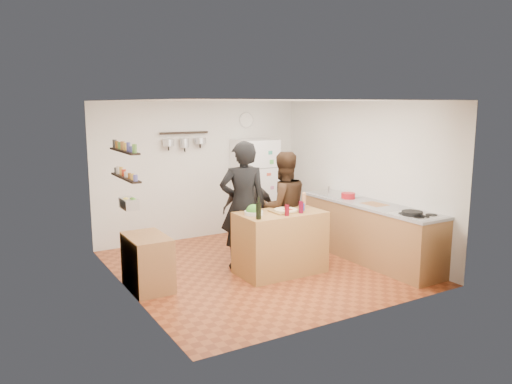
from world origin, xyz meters
TOP-DOWN VIEW (x-y plane):
  - room_shell at (0.00, 0.39)m, footprint 4.20×4.20m
  - prep_island at (0.15, -0.35)m, footprint 1.25×0.72m
  - pizza_board at (0.23, -0.37)m, footprint 0.42×0.34m
  - pizza at (0.23, -0.37)m, footprint 0.34×0.34m
  - salad_bowl at (-0.27, -0.30)m, footprint 0.27×0.27m
  - wine_bottle at (-0.35, -0.57)m, footprint 0.07×0.07m
  - wine_glass_near at (0.10, -0.59)m, footprint 0.06×0.06m
  - wine_glass_far at (0.37, -0.55)m, footprint 0.07×0.07m
  - pepper_mill at (0.60, -0.30)m, footprint 0.06×0.06m
  - salt_canister at (0.45, -0.47)m, footprint 0.07×0.07m
  - person_left at (-0.21, 0.13)m, footprint 0.82×0.68m
  - person_center at (0.48, 0.09)m, footprint 0.95×0.80m
  - person_back at (0.19, 0.63)m, footprint 0.93×0.77m
  - counter_run at (1.70, -0.55)m, footprint 0.63×2.63m
  - stove_top at (1.70, -1.50)m, footprint 0.60×0.62m
  - skillet at (1.60, -1.49)m, footprint 0.29×0.29m
  - sink at (1.70, 0.30)m, footprint 0.50×0.80m
  - cutting_board at (1.70, -0.64)m, footprint 0.30×0.40m
  - red_bowl at (1.65, -0.08)m, footprint 0.23×0.23m
  - fridge at (0.95, 1.75)m, footprint 0.70×0.68m
  - wall_clock at (0.95, 2.08)m, footprint 0.30×0.03m
  - spice_shelf_lower at (-1.93, 0.20)m, footprint 0.12×1.00m
  - spice_shelf_upper at (-1.93, 0.20)m, footprint 0.12×1.00m
  - produce_basket at (-1.90, 0.20)m, footprint 0.18×0.35m
  - side_table at (-1.74, 0.01)m, footprint 0.50×0.80m
  - pot_rack at (-0.35, 2.00)m, footprint 0.90×0.04m

SIDE VIEW (x-z plane):
  - side_table at x=-1.74m, z-range 0.00..0.73m
  - counter_run at x=1.70m, z-range 0.00..0.90m
  - prep_island at x=0.15m, z-range 0.00..0.91m
  - person_back at x=0.19m, z-range 0.00..1.49m
  - person_center at x=0.48m, z-range 0.00..1.73m
  - fridge at x=0.95m, z-range 0.00..1.80m
  - stove_top at x=1.70m, z-range 0.90..0.92m
  - cutting_board at x=1.70m, z-range 0.90..0.92m
  - sink at x=1.70m, z-range 0.90..0.93m
  - pizza_board at x=0.23m, z-range 0.91..0.93m
  - salad_bowl at x=-0.27m, z-range 0.91..0.96m
  - pizza at x=0.23m, z-range 0.93..0.95m
  - skillet at x=1.60m, z-range 0.92..0.98m
  - person_left at x=-0.21m, z-range 0.00..1.93m
  - salt_canister at x=0.45m, z-range 0.91..1.02m
  - red_bowl at x=1.65m, z-range 0.92..1.01m
  - wine_glass_near at x=0.10m, z-range 0.91..1.06m
  - wine_glass_far at x=0.37m, z-range 0.91..1.08m
  - pepper_mill at x=0.60m, z-range 0.91..1.11m
  - wine_bottle at x=-0.35m, z-range 0.91..1.13m
  - produce_basket at x=-1.90m, z-range 1.08..1.22m
  - room_shell at x=0.00m, z-range -0.85..3.35m
  - spice_shelf_lower at x=-1.93m, z-range 1.49..1.51m
  - spice_shelf_upper at x=-1.93m, z-range 1.84..1.86m
  - pot_rack at x=-0.35m, z-range 1.93..1.97m
  - wall_clock at x=0.95m, z-range 2.00..2.30m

